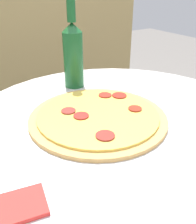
% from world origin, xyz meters
% --- Properties ---
extents(table, '(0.81, 0.81, 0.72)m').
position_xyz_m(table, '(0.00, 0.00, 0.52)').
color(table, silver).
rests_on(table, ground_plane).
extents(fence_panel, '(1.47, 0.04, 1.86)m').
position_xyz_m(fence_panel, '(0.00, 0.85, 0.93)').
color(fence_panel, tan).
rests_on(fence_panel, ground_plane).
extents(pizza, '(0.35, 0.35, 0.02)m').
position_xyz_m(pizza, '(-0.04, 0.03, 0.72)').
color(pizza, tan).
rests_on(pizza, table).
extents(beer_bottle, '(0.06, 0.06, 0.28)m').
position_xyz_m(beer_bottle, '(0.01, 0.26, 0.83)').
color(beer_bottle, '#195628').
rests_on(beer_bottle, table).
extents(napkin, '(0.12, 0.08, 0.01)m').
position_xyz_m(napkin, '(-0.31, -0.13, 0.72)').
color(napkin, red).
rests_on(napkin, table).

